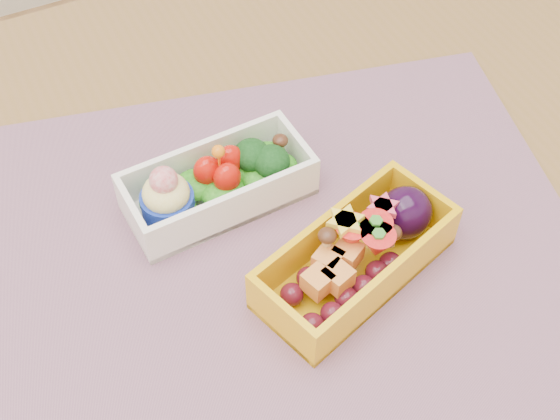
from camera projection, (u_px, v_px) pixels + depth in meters
name	position (u px, v px, depth m)	size (l,w,h in m)	color
table	(228.00, 328.00, 0.70)	(1.20, 0.80, 0.75)	brown
placemat	(275.00, 247.00, 0.63)	(0.51, 0.39, 0.00)	#8B606C
bento_white	(217.00, 184.00, 0.65)	(0.16, 0.08, 0.07)	white
bento_yellow	(359.00, 254.00, 0.60)	(0.18, 0.12, 0.06)	#E9AB0B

